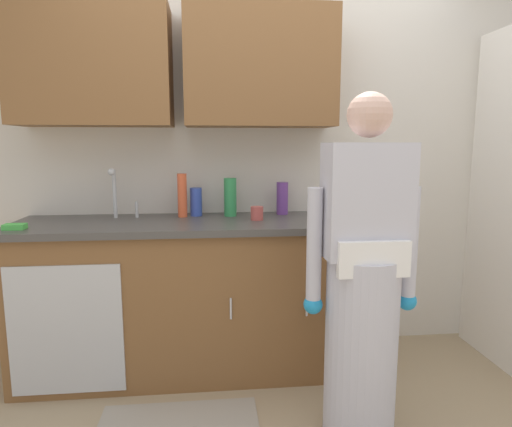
% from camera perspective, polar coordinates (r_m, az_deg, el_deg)
% --- Properties ---
extents(kitchen_wall_with_uppers, '(4.80, 0.44, 2.70)m').
position_cam_1_polar(kitchen_wall_with_uppers, '(2.94, -1.49, 10.52)').
color(kitchen_wall_with_uppers, beige).
rests_on(kitchen_wall_with_uppers, ground).
extents(counter_cabinet, '(1.90, 0.62, 0.90)m').
position_cam_1_polar(counter_cabinet, '(2.81, -9.56, -10.85)').
color(counter_cabinet, brown).
rests_on(counter_cabinet, ground).
extents(countertop, '(1.96, 0.66, 0.04)m').
position_cam_1_polar(countertop, '(2.69, -9.75, -1.35)').
color(countertop, '#474442').
rests_on(countertop, counter_cabinet).
extents(sink, '(0.50, 0.36, 0.35)m').
position_cam_1_polar(sink, '(2.74, -17.44, -1.31)').
color(sink, '#B7BABF').
rests_on(sink, counter_cabinet).
extents(person_at_sink, '(0.55, 0.34, 1.62)m').
position_cam_1_polar(person_at_sink, '(2.15, 13.62, -10.31)').
color(person_at_sink, white).
rests_on(person_at_sink, ground).
extents(bottle_cleaner_spray, '(0.08, 0.08, 0.21)m').
position_cam_1_polar(bottle_cleaner_spray, '(2.89, 3.41, 1.98)').
color(bottle_cleaner_spray, '#66388C').
rests_on(bottle_cleaner_spray, countertop).
extents(bottle_soap, '(0.08, 0.08, 0.24)m').
position_cam_1_polar(bottle_soap, '(2.81, -3.35, 2.13)').
color(bottle_soap, '#2D8C4C').
rests_on(bottle_soap, countertop).
extents(bottle_water_tall, '(0.06, 0.06, 0.27)m').
position_cam_1_polar(bottle_water_tall, '(2.80, -9.50, 2.32)').
color(bottle_water_tall, '#E05933').
rests_on(bottle_water_tall, countertop).
extents(bottle_dish_liquid, '(0.07, 0.07, 0.18)m').
position_cam_1_polar(bottle_dish_liquid, '(2.84, -7.74, 1.50)').
color(bottle_dish_liquid, '#334CB2').
rests_on(bottle_dish_liquid, countertop).
extents(cup_by_sink, '(0.08, 0.08, 0.08)m').
position_cam_1_polar(cup_by_sink, '(2.66, 0.13, 0.03)').
color(cup_by_sink, '#B24C47').
rests_on(cup_by_sink, countertop).
extents(knife_on_counter, '(0.17, 0.20, 0.01)m').
position_cam_1_polar(knife_on_counter, '(2.76, 9.31, -0.57)').
color(knife_on_counter, silver).
rests_on(knife_on_counter, countertop).
extents(sponge, '(0.11, 0.07, 0.03)m').
position_cam_1_polar(sponge, '(2.70, -28.72, -1.50)').
color(sponge, '#4CBF4C').
rests_on(sponge, countertop).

